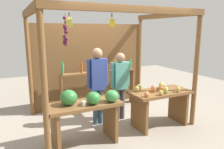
# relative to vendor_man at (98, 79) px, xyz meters

# --- Properties ---
(ground_plane) EXTENTS (12.00, 12.00, 0.00)m
(ground_plane) POSITION_rel_vendor_man_xyz_m (0.30, 0.13, -1.02)
(ground_plane) COLOR gray
(ground_plane) RESTS_ON ground
(market_stall) EXTENTS (3.24, 2.29, 2.47)m
(market_stall) POSITION_rel_vendor_man_xyz_m (0.29, 0.64, 0.42)
(market_stall) COLOR brown
(market_stall) RESTS_ON ground
(fruit_counter_left) EXTENTS (1.31, 0.67, 1.06)m
(fruit_counter_left) POSITION_rel_vendor_man_xyz_m (-0.54, -0.72, -0.34)
(fruit_counter_left) COLOR brown
(fruit_counter_left) RESTS_ON ground
(fruit_counter_right) EXTENTS (1.31, 0.65, 0.94)m
(fruit_counter_right) POSITION_rel_vendor_man_xyz_m (1.15, -0.69, -0.43)
(fruit_counter_right) COLOR brown
(fruit_counter_right) RESTS_ON ground
(bottle_shelf_unit) EXTENTS (2.08, 0.22, 1.33)m
(bottle_shelf_unit) POSITION_rel_vendor_man_xyz_m (0.44, 0.94, -0.24)
(bottle_shelf_unit) COLOR brown
(bottle_shelf_unit) RESTS_ON ground
(vendor_man) EXTENTS (0.48, 0.23, 1.69)m
(vendor_man) POSITION_rel_vendor_man_xyz_m (0.00, 0.00, 0.00)
(vendor_man) COLOR #355465
(vendor_man) RESTS_ON ground
(vendor_woman) EXTENTS (0.48, 0.21, 1.57)m
(vendor_woman) POSITION_rel_vendor_man_xyz_m (0.56, 0.01, -0.09)
(vendor_woman) COLOR #494143
(vendor_woman) RESTS_ON ground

